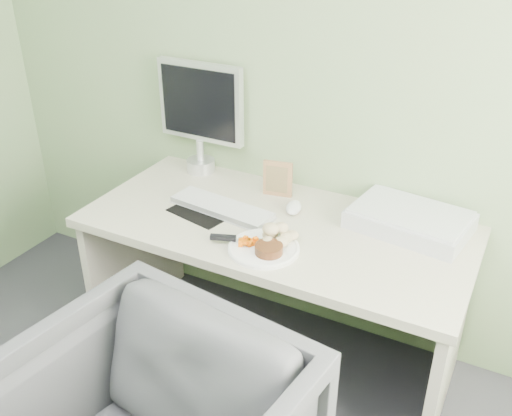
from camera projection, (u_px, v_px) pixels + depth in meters
The scene contains 14 objects.
wall_back at pixel (317, 53), 2.35m from camera, with size 3.50×3.50×0.00m, color gray.
desk at pixel (275, 260), 2.45m from camera, with size 1.60×0.75×0.73m.
plate at pixel (264, 249), 2.17m from camera, with size 0.27×0.27×0.01m, color white.
steak at pixel (269, 249), 2.12m from camera, with size 0.11×0.11×0.03m, color black.
potato_pile at pixel (277, 233), 2.19m from camera, with size 0.13×0.09×0.07m, color #A48450.
carrot_heap at pixel (249, 241), 2.17m from camera, with size 0.06×0.05×0.04m, color #ED6105.
steak_knife at pixel (234, 238), 2.20m from camera, with size 0.25×0.11×0.02m.
mousepad at pixel (206, 210), 2.45m from camera, with size 0.26×0.23×0.00m, color black.
keyboard at pixel (222, 207), 2.44m from camera, with size 0.46×0.14×0.02m, color white.
computer_mouse at pixel (294, 207), 2.43m from camera, with size 0.06×0.12×0.04m, color white.
photo_frame at pixel (278, 179), 2.54m from camera, with size 0.13×0.02×0.17m, color #A0794B.
eyedrop_bottle at pixel (277, 188), 2.57m from camera, with size 0.03×0.03×0.08m.
scanner at pixel (410, 221), 2.30m from camera, with size 0.46×0.31×0.07m, color silver.
monitor at pixel (200, 111), 2.68m from camera, with size 0.44×0.14×0.53m.
Camera 1 is at (0.87, -0.22, 1.91)m, focal length 40.00 mm.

